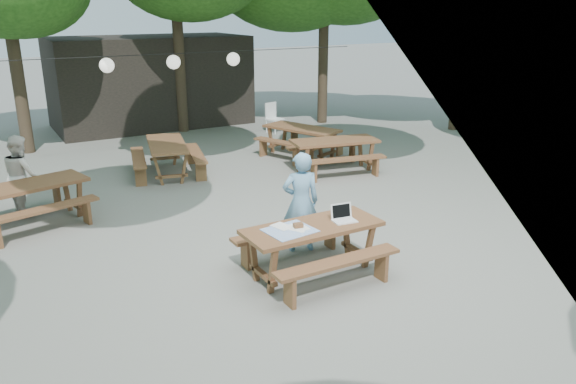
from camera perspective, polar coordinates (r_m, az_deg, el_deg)
The scene contains 13 objects.
ground at distance 9.65m, azimuth 2.20°, elevation -4.22°, with size 80.00×80.00×0.00m, color #60615C.
pavilion at distance 18.92m, azimuth -13.83°, elevation 10.87°, with size 6.00×3.00×2.80m, color black.
main_picnic_table at distance 8.11m, azimuth 2.48°, elevation -5.80°, with size 2.00×1.58×0.75m.
picnic_table_nw at distance 10.91m, azimuth -24.85°, elevation -1.10°, with size 2.23×1.99×0.75m.
picnic_table_ne at distance 13.21m, azimuth 4.73°, elevation 3.78°, with size 2.19×1.94×0.75m.
picnic_table_far_w at distance 13.19m, azimuth -12.13°, elevation 3.40°, with size 1.97×2.21×0.75m.
picnic_table_far_e at distance 14.54m, azimuth 1.39°, elevation 5.19°, with size 2.16×2.34×0.75m.
woman at distance 8.74m, azimuth 1.31°, elevation -1.03°, with size 0.58×0.38×1.60m, color #6EA1C9.
second_person at distance 11.44m, azimuth -25.44°, elevation 1.57°, with size 0.73×0.57×1.50m, color white.
plastic_chair at distance 17.36m, azimuth -1.35°, elevation 6.93°, with size 0.54×0.54×0.90m.
laptop at distance 8.16m, azimuth 5.61°, elevation -2.48°, with size 0.36×0.30×0.24m.
tabletop_clutter at distance 7.80m, azimuth 0.36°, elevation -3.79°, with size 0.70×0.64×0.08m.
paper_lanterns at distance 14.34m, azimuth -11.50°, elevation 12.82°, with size 9.00×0.34×0.38m.
Camera 1 is at (-4.76, -7.53, 3.71)m, focal length 35.00 mm.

